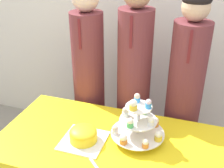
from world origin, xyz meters
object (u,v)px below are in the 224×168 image
Objects in this scene: cake_knife at (89,157)px; student_0 at (89,86)px; round_cake at (83,135)px; cupcake_stand at (138,122)px; student_2 at (183,103)px; student_1 at (133,91)px.

cake_knife is 0.78m from student_0.
round_cake is 0.79× the size of cupcake_stand.
student_0 is at bearing 180.00° from student_2.
cupcake_stand is at bearing -116.72° from student_2.
student_1 is at bearing 107.46° from cupcake_stand.
student_2 reaches higher than cupcake_stand.
student_1 is (0.37, 0.00, 0.01)m from student_0.
student_0 is 0.97× the size of student_1.
cake_knife is 0.71× the size of cupcake_stand.
student_0 is at bearing 137.99° from cupcake_stand.
cupcake_stand is at bearing 22.38° from round_cake.
student_1 reaches higher than cupcake_stand.
student_2 is (0.55, 0.60, -0.01)m from round_cake.
round_cake is 0.17× the size of student_0.
student_2 reaches higher than round_cake.
student_0 is (-0.52, 0.47, -0.07)m from cupcake_stand.
cake_knife is 0.36m from cupcake_stand.
round_cake is 0.17× the size of student_2.
student_0 is (-0.21, 0.60, 0.01)m from round_cake.
round_cake is 0.16× the size of student_1.
student_0 reaches higher than round_cake.
round_cake is 0.35m from cupcake_stand.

